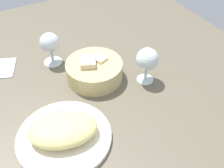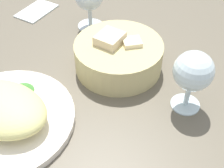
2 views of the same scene
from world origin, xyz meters
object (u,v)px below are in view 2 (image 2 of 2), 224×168
at_px(plate, 5,120).
at_px(bread_basket, 118,55).
at_px(folded_napkin, 37,10).
at_px(wine_glass_near, 193,73).

height_order(plate, bread_basket, bread_basket).
height_order(bread_basket, folded_napkin, bread_basket).
relative_size(wine_glass_near, folded_napkin, 1.13).
xyz_separation_m(plate, bread_basket, (0.18, 0.19, 0.03)).
xyz_separation_m(bread_basket, wine_glass_near, (0.15, -0.09, 0.05)).
xyz_separation_m(wine_glass_near, folded_napkin, (-0.40, 0.29, -0.08)).
xyz_separation_m(plate, wine_glass_near, (0.33, 0.10, 0.08)).
height_order(plate, wine_glass_near, wine_glass_near).
xyz_separation_m(bread_basket, folded_napkin, (-0.26, 0.20, -0.03)).
bearing_deg(wine_glass_near, bread_basket, 148.33).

